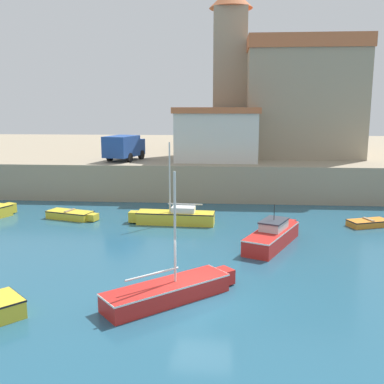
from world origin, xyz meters
The scene contains 10 objects.
ground_plane centered at (0.00, 0.00, 0.00)m, with size 200.00×200.00×0.00m, color #235670.
quay_seawall centered at (0.00, 38.48, 1.51)m, with size 120.00×40.00×3.03m, color gray.
sailboat_red_2 centered at (-1.28, -0.12, 0.42)m, with size 5.30×4.77×5.26m.
dinghy_yellow_4 centered at (-9.85, 12.71, 0.30)m, with size 3.90×2.16×0.62m.
dinghy_orange_5 centered at (10.36, 12.29, 0.24)m, with size 3.27×2.02×0.51m.
motorboat_red_6 centered at (3.59, 7.66, 0.57)m, with size 3.62×5.92×2.35m.
sailboat_yellow_7 centered at (-2.50, 11.90, 0.50)m, with size 5.81×1.60×5.47m.
church centered at (7.39, 31.32, 8.77)m, with size 14.33×16.83×16.05m.
harbor_shed_near_wharf centered at (0.00, 23.55, 5.37)m, with size 7.39×7.18×4.64m.
truck_on_quay centered at (-8.10, 21.92, 4.25)m, with size 3.10×4.69×2.20m.
Camera 1 is at (0.92, -17.06, 7.71)m, focal length 42.00 mm.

